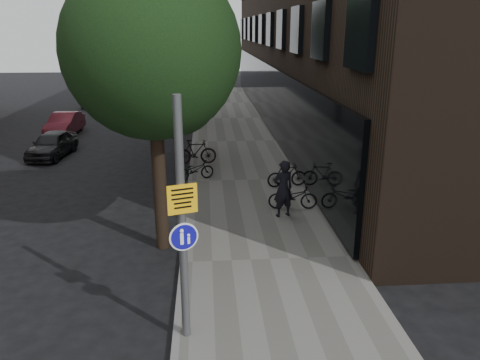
{
  "coord_description": "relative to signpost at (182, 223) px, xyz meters",
  "views": [
    {
      "loc": [
        -1.33,
        -7.47,
        5.83
      ],
      "look_at": [
        -0.46,
        4.23,
        2.0
      ],
      "focal_mm": 35.0,
      "sensor_mm": 36.0,
      "label": 1
    }
  ],
  "objects": [
    {
      "name": "parked_bike_curb_far",
      "position": [
        0.0,
        12.08,
        -1.81
      ],
      "size": [
        1.84,
        0.64,
        1.09
      ],
      "primitive_type": "imported",
      "rotation": [
        0.0,
        0.0,
        1.65
      ],
      "color": "black",
      "rests_on": "sidewalk"
    },
    {
      "name": "ground",
      "position": [
        1.8,
        -0.34,
        -2.48
      ],
      "size": [
        120.0,
        120.0,
        0.0
      ],
      "primitive_type": "plane",
      "color": "black",
      "rests_on": "ground"
    },
    {
      "name": "parked_car_near",
      "position": [
        -6.79,
        14.27,
        -1.87
      ],
      "size": [
        1.85,
        3.69,
        1.21
      ],
      "primitive_type": "imported",
      "rotation": [
        0.0,
        0.0,
        -0.12
      ],
      "color": "black",
      "rests_on": "ground"
    },
    {
      "name": "parked_bike_curb_near",
      "position": [
        0.0,
        9.81,
        -1.95
      ],
      "size": [
        1.65,
        1.07,
        0.82
      ],
      "primitive_type": "imported",
      "rotation": [
        0.0,
        0.0,
        1.95
      ],
      "color": "black",
      "rests_on": "sidewalk"
    },
    {
      "name": "street_tree_mid",
      "position": [
        -0.73,
        12.8,
        2.64
      ],
      "size": [
        5.0,
        5.0,
        7.8
      ],
      "color": "black",
      "rests_on": "ground"
    },
    {
      "name": "parked_bike_facade_near",
      "position": [
        3.27,
        6.46,
        -1.93
      ],
      "size": [
        1.65,
        0.69,
        0.85
      ],
      "primitive_type": "imported",
      "rotation": [
        0.0,
        0.0,
        1.49
      ],
      "color": "black",
      "rests_on": "sidewalk"
    },
    {
      "name": "signpost",
      "position": [
        0.0,
        0.0,
        0.0
      ],
      "size": [
        0.52,
        0.19,
        4.67
      ],
      "rotation": [
        0.0,
        0.0,
        0.3
      ],
      "color": "#595B5E",
      "rests_on": "sidewalk"
    },
    {
      "name": "parked_car_mid",
      "position": [
        -7.54,
        19.1,
        -1.85
      ],
      "size": [
        1.47,
        3.83,
        1.24
      ],
      "primitive_type": "imported",
      "rotation": [
        0.0,
        0.0,
        -0.04
      ],
      "color": "maroon",
      "rests_on": "ground"
    },
    {
      "name": "sidewalk",
      "position": [
        2.05,
        9.66,
        -2.42
      ],
      "size": [
        4.5,
        60.0,
        0.12
      ],
      "primitive_type": "cube",
      "color": "slate",
      "rests_on": "ground"
    },
    {
      "name": "parked_car_far",
      "position": [
        -8.27,
        29.57,
        -1.91
      ],
      "size": [
        2.09,
        4.11,
        1.14
      ],
      "primitive_type": "imported",
      "rotation": [
        0.0,
        0.0,
        0.13
      ],
      "color": "black",
      "rests_on": "ground"
    },
    {
      "name": "street_tree_far",
      "position": [
        -0.73,
        21.8,
        2.64
      ],
      "size": [
        5.0,
        5.0,
        7.8
      ],
      "color": "black",
      "rests_on": "ground"
    },
    {
      "name": "parked_bike_facade_far",
      "position": [
        3.46,
        8.72,
        -1.9
      ],
      "size": [
        1.57,
        0.65,
        0.91
      ],
      "primitive_type": "imported",
      "rotation": [
        0.0,
        0.0,
        1.72
      ],
      "color": "black",
      "rests_on": "sidewalk"
    },
    {
      "name": "pedestrian",
      "position": [
        2.84,
        5.86,
        -1.44
      ],
      "size": [
        0.77,
        0.63,
        1.84
      ],
      "primitive_type": "imported",
      "rotation": [
        0.0,
        0.0,
        3.46
      ],
      "color": "black",
      "rests_on": "sidewalk"
    },
    {
      "name": "street_tree_near",
      "position": [
        -0.73,
        4.3,
        2.63
      ],
      "size": [
        4.4,
        4.4,
        7.5
      ],
      "color": "black",
      "rests_on": "ground"
    },
    {
      "name": "curb_edge",
      "position": [
        -0.2,
        9.66,
        -2.41
      ],
      "size": [
        0.15,
        60.0,
        0.13
      ],
      "primitive_type": "cube",
      "color": "slate",
      "rests_on": "ground"
    }
  ]
}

